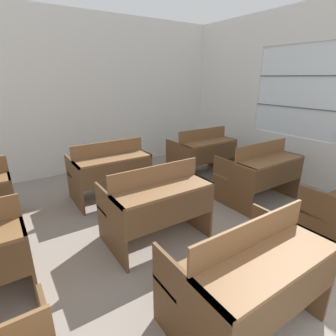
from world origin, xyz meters
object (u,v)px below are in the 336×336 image
object	(u,v)px
bench_third_right	(202,152)
bench_second_center	(156,203)
bench_front_center	(248,274)
bench_third_center	(110,170)
bench_second_right	(260,171)
wastepaper_bin	(216,152)

from	to	relation	value
bench_third_right	bench_second_center	bearing A→B (deg)	-143.88
bench_front_center	bench_third_center	bearing A→B (deg)	89.55
bench_second_right	wastepaper_bin	bearing A→B (deg)	63.47
bench_second_right	bench_third_center	world-z (taller)	same
bench_third_center	bench_second_right	bearing A→B (deg)	-35.36
bench_third_right	bench_third_center	bearing A→B (deg)	179.61
bench_second_right	bench_third_right	size ratio (longest dim) A/B	1.00
bench_second_right	wastepaper_bin	distance (m)	2.25
bench_third_center	bench_third_right	bearing A→B (deg)	-0.39
bench_third_center	bench_third_right	world-z (taller)	same
bench_second_right	bench_third_center	xyz separation A→B (m)	(-1.87, 1.33, 0.00)
bench_third_right	bench_front_center	bearing A→B (deg)	-124.92
bench_second_center	bench_third_center	size ratio (longest dim) A/B	1.00
bench_second_center	bench_second_right	distance (m)	1.86
bench_second_center	bench_third_center	world-z (taller)	same
bench_front_center	bench_second_center	bearing A→B (deg)	88.60
bench_third_center	wastepaper_bin	xyz separation A→B (m)	(2.87, 0.66, -0.32)
bench_second_center	bench_third_right	bearing A→B (deg)	36.12
bench_front_center	bench_third_right	xyz separation A→B (m)	(1.88, 2.70, 0.00)
bench_front_center	bench_second_center	distance (m)	1.35
bench_second_right	bench_third_center	bearing A→B (deg)	144.64
bench_third_right	wastepaper_bin	bearing A→B (deg)	33.87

